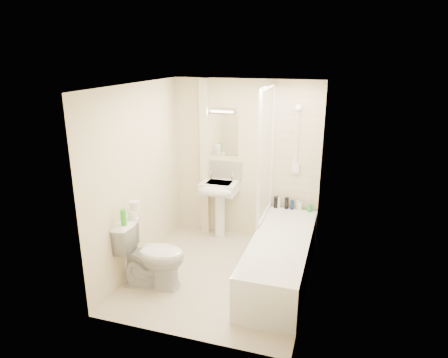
% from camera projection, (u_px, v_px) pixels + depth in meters
% --- Properties ---
extents(floor, '(2.50, 2.50, 0.00)m').
position_uv_depth(floor, '(220.00, 274.00, 5.18)').
color(floor, beige).
rests_on(floor, ground).
extents(wall_back, '(2.20, 0.02, 2.40)m').
position_uv_depth(wall_back, '(246.00, 161.00, 5.95)').
color(wall_back, beige).
rests_on(wall_back, ground).
extents(wall_left, '(0.02, 2.50, 2.40)m').
position_uv_depth(wall_left, '(138.00, 179.00, 5.13)').
color(wall_left, beige).
rests_on(wall_left, ground).
extents(wall_right, '(0.02, 2.50, 2.40)m').
position_uv_depth(wall_right, '(312.00, 196.00, 4.50)').
color(wall_right, beige).
rests_on(wall_right, ground).
extents(ceiling, '(2.20, 2.50, 0.02)m').
position_uv_depth(ceiling, '(219.00, 85.00, 4.45)').
color(ceiling, white).
rests_on(ceiling, wall_back).
extents(tile_back, '(0.70, 0.01, 1.75)m').
position_uv_depth(tile_back, '(297.00, 150.00, 5.66)').
color(tile_back, beige).
rests_on(tile_back, wall_back).
extents(tile_right, '(0.01, 2.10, 1.75)m').
position_uv_depth(tile_right, '(314.00, 174.00, 4.56)').
color(tile_right, beige).
rests_on(tile_right, wall_right).
extents(pipe_boxing, '(0.12, 0.12, 2.40)m').
position_uv_depth(pipe_boxing, '(205.00, 159.00, 6.07)').
color(pipe_boxing, beige).
rests_on(pipe_boxing, ground).
extents(splashback, '(0.60, 0.02, 0.30)m').
position_uv_depth(splashback, '(223.00, 170.00, 6.09)').
color(splashback, beige).
rests_on(splashback, wall_back).
extents(mirror, '(0.46, 0.01, 0.60)m').
position_uv_depth(mirror, '(223.00, 135.00, 5.92)').
color(mirror, white).
rests_on(mirror, wall_back).
extents(strip_light, '(0.42, 0.07, 0.07)m').
position_uv_depth(strip_light, '(223.00, 110.00, 5.79)').
color(strip_light, silver).
rests_on(strip_light, wall_back).
extents(bathtub, '(0.70, 2.10, 0.55)m').
position_uv_depth(bathtub, '(280.00, 258.00, 5.00)').
color(bathtub, white).
rests_on(bathtub, ground).
extents(shower_screen, '(0.04, 0.92, 1.80)m').
position_uv_depth(shower_screen, '(266.00, 154.00, 5.35)').
color(shower_screen, white).
rests_on(shower_screen, bathtub).
extents(shower_fixture, '(0.10, 0.16, 0.99)m').
position_uv_depth(shower_fixture, '(297.00, 142.00, 5.58)').
color(shower_fixture, white).
rests_on(shower_fixture, wall_back).
extents(pedestal_sink, '(0.53, 0.49, 1.02)m').
position_uv_depth(pedestal_sink, '(219.00, 194.00, 5.98)').
color(pedestal_sink, white).
rests_on(pedestal_sink, ground).
extents(bottle_black_a, '(0.07, 0.07, 0.17)m').
position_uv_depth(bottle_black_a, '(276.00, 202.00, 5.90)').
color(bottle_black_a, black).
rests_on(bottle_black_a, bathtub).
extents(bottle_white_a, '(0.05, 0.05, 0.17)m').
position_uv_depth(bottle_white_a, '(279.00, 203.00, 5.89)').
color(bottle_white_a, white).
rests_on(bottle_white_a, bathtub).
extents(bottle_black_b, '(0.06, 0.06, 0.17)m').
position_uv_depth(bottle_black_b, '(287.00, 203.00, 5.85)').
color(bottle_black_b, black).
rests_on(bottle_black_b, bathtub).
extents(bottle_blue, '(0.05, 0.05, 0.14)m').
position_uv_depth(bottle_blue, '(292.00, 205.00, 5.83)').
color(bottle_blue, navy).
rests_on(bottle_blue, bathtub).
extents(bottle_cream, '(0.05, 0.05, 0.15)m').
position_uv_depth(bottle_cream, '(298.00, 205.00, 5.81)').
color(bottle_cream, beige).
rests_on(bottle_cream, bathtub).
extents(bottle_white_b, '(0.06, 0.06, 0.13)m').
position_uv_depth(bottle_white_b, '(300.00, 206.00, 5.80)').
color(bottle_white_b, silver).
rests_on(bottle_white_b, bathtub).
extents(bottle_green, '(0.07, 0.07, 0.10)m').
position_uv_depth(bottle_green, '(310.00, 208.00, 5.77)').
color(bottle_green, green).
rests_on(bottle_green, bathtub).
extents(toilet, '(0.65, 0.92, 0.83)m').
position_uv_depth(toilet, '(152.00, 254.00, 4.83)').
color(toilet, white).
rests_on(toilet, ground).
extents(toilet_roll_lower, '(0.10, 0.10, 0.11)m').
position_uv_depth(toilet_roll_lower, '(133.00, 215.00, 4.82)').
color(toilet_roll_lower, white).
rests_on(toilet_roll_lower, toilet).
extents(toilet_roll_upper, '(0.12, 0.12, 0.10)m').
position_uv_depth(toilet_roll_upper, '(134.00, 205.00, 4.82)').
color(toilet_roll_upper, white).
rests_on(toilet_roll_upper, toilet_roll_lower).
extents(green_bottle, '(0.06, 0.06, 0.19)m').
position_uv_depth(green_bottle, '(123.00, 218.00, 4.63)').
color(green_bottle, green).
rests_on(green_bottle, toilet).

